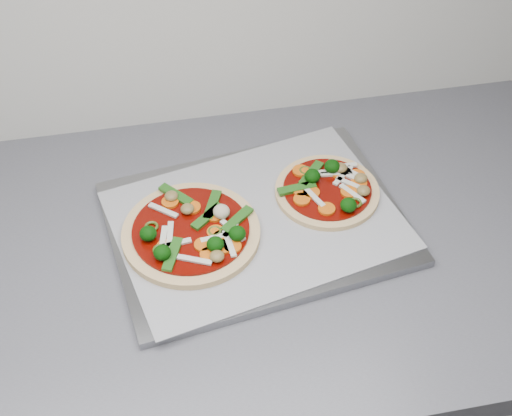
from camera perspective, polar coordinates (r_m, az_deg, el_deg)
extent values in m
cube|color=silver|center=(1.52, 18.05, -11.95)|extent=(3.60, 0.60, 0.86)
cube|color=gray|center=(1.03, 0.02, -1.23)|extent=(0.45, 0.36, 0.01)
cube|color=#A1A0A6|center=(1.03, 0.02, -0.93)|extent=(0.45, 0.37, 0.00)
cylinder|color=tan|center=(1.01, -5.22, -2.01)|extent=(0.22, 0.22, 0.01)
cylinder|color=#690D01|center=(1.00, -5.24, -1.74)|extent=(0.19, 0.19, 0.00)
ellipsoid|color=#063C06|center=(0.98, -1.51, -2.05)|extent=(0.03, 0.03, 0.02)
cylinder|color=orange|center=(0.98, -4.25, -2.95)|extent=(0.04, 0.04, 0.00)
cylinder|color=orange|center=(0.98, -7.25, -3.09)|extent=(0.03, 0.03, 0.00)
cylinder|color=orange|center=(0.97, -1.90, -3.08)|extent=(0.03, 0.03, 0.00)
cube|color=beige|center=(0.98, -2.15, -2.87)|extent=(0.01, 0.05, 0.00)
cube|color=beige|center=(0.98, -3.10, -2.34)|extent=(0.05, 0.01, 0.00)
ellipsoid|color=beige|center=(1.01, -2.78, -0.29)|extent=(0.03, 0.03, 0.02)
cube|color=#285E1A|center=(1.01, -1.52, -0.92)|extent=(0.05, 0.05, 0.00)
ellipsoid|color=brown|center=(0.96, -3.14, -3.87)|extent=(0.03, 0.03, 0.01)
cube|color=beige|center=(1.00, -1.83, -1.47)|extent=(0.04, 0.04, 0.00)
cube|color=beige|center=(0.98, -6.57, -2.87)|extent=(0.05, 0.01, 0.00)
cylinder|color=orange|center=(0.99, -3.24, -1.94)|extent=(0.04, 0.04, 0.00)
torus|color=#394D15|center=(0.98, -7.71, -3.33)|extent=(0.02, 0.02, 0.00)
cube|color=beige|center=(0.99, -7.44, -2.50)|extent=(0.02, 0.05, 0.00)
cube|color=#285E1A|center=(1.05, -6.43, 1.07)|extent=(0.05, 0.05, 0.00)
torus|color=#394D15|center=(0.99, -3.32, -1.88)|extent=(0.03, 0.03, 0.00)
cylinder|color=orange|center=(0.96, -3.79, -3.74)|extent=(0.03, 0.03, 0.00)
torus|color=#394D15|center=(1.01, -8.36, -1.48)|extent=(0.02, 0.02, 0.00)
ellipsoid|color=brown|center=(1.02, -5.51, -0.07)|extent=(0.03, 0.03, 0.01)
ellipsoid|color=#063C06|center=(0.99, -8.63, -2.03)|extent=(0.03, 0.03, 0.02)
cylinder|color=orange|center=(1.01, -3.32, -0.59)|extent=(0.03, 0.03, 0.00)
cylinder|color=orange|center=(0.97, -2.59, -3.11)|extent=(0.03, 0.03, 0.00)
cube|color=beige|center=(0.99, -6.90, -2.13)|extent=(0.02, 0.05, 0.00)
cylinder|color=orange|center=(0.98, -2.77, -2.36)|extent=(0.03, 0.03, 0.00)
ellipsoid|color=#063C06|center=(0.97, -3.28, -2.90)|extent=(0.03, 0.03, 0.02)
cube|color=beige|center=(1.03, -7.43, -0.19)|extent=(0.04, 0.04, 0.00)
cube|color=beige|center=(0.96, -4.93, -4.16)|extent=(0.05, 0.03, 0.00)
cylinder|color=orange|center=(1.04, -6.89, 0.48)|extent=(0.03, 0.03, 0.00)
ellipsoid|color=#063C06|center=(0.96, -7.52, -3.56)|extent=(0.03, 0.03, 0.02)
ellipsoid|color=brown|center=(1.04, -6.79, 0.95)|extent=(0.03, 0.03, 0.01)
cube|color=#285E1A|center=(0.97, -6.69, -3.69)|extent=(0.03, 0.06, 0.00)
cylinder|color=orange|center=(1.03, -5.13, 0.04)|extent=(0.03, 0.03, 0.00)
cube|color=beige|center=(0.99, -1.89, -1.79)|extent=(0.03, 0.05, 0.00)
cube|color=#285E1A|center=(1.03, -3.52, 0.24)|extent=(0.04, 0.06, 0.00)
cube|color=#285E1A|center=(1.01, -3.87, -0.67)|extent=(0.05, 0.05, 0.00)
cylinder|color=tan|center=(1.07, 5.71, 1.33)|extent=(0.17, 0.17, 0.01)
cylinder|color=#690D01|center=(1.06, 5.73, 1.54)|extent=(0.14, 0.14, 0.00)
cylinder|color=orange|center=(1.05, 4.45, 1.24)|extent=(0.03, 0.03, 0.00)
cylinder|color=orange|center=(1.07, 8.22, 1.97)|extent=(0.03, 0.03, 0.00)
ellipsoid|color=brown|center=(1.09, 6.13, 3.51)|extent=(0.03, 0.03, 0.01)
ellipsoid|color=brown|center=(1.07, 8.39, 2.37)|extent=(0.03, 0.03, 0.01)
ellipsoid|color=brown|center=(1.09, 6.79, 3.21)|extent=(0.02, 0.02, 0.01)
cube|color=beige|center=(1.09, 7.27, 3.05)|extent=(0.04, 0.04, 0.00)
cylinder|color=orange|center=(1.03, 5.67, -0.07)|extent=(0.03, 0.03, 0.00)
cylinder|color=orange|center=(1.08, 3.59, 2.99)|extent=(0.03, 0.03, 0.00)
torus|color=#394D15|center=(1.08, 3.98, 2.99)|extent=(0.03, 0.03, 0.00)
cube|color=beige|center=(1.06, 7.71, 1.15)|extent=(0.03, 0.05, 0.00)
cylinder|color=orange|center=(1.06, 7.44, 1.29)|extent=(0.04, 0.04, 0.00)
cylinder|color=orange|center=(1.09, 6.68, 2.79)|extent=(0.03, 0.03, 0.00)
cube|color=#285E1A|center=(1.08, 4.44, 2.75)|extent=(0.05, 0.05, 0.00)
cube|color=beige|center=(1.10, 6.86, 3.34)|extent=(0.05, 0.01, 0.00)
cube|color=beige|center=(1.09, 6.83, 2.81)|extent=(0.04, 0.04, 0.00)
cube|color=#285E1A|center=(1.06, 3.29, 1.59)|extent=(0.06, 0.02, 0.00)
ellipsoid|color=#063C06|center=(1.03, 7.41, 0.24)|extent=(0.03, 0.03, 0.02)
cube|color=beige|center=(1.07, 7.59, 1.91)|extent=(0.04, 0.04, 0.00)
cube|color=beige|center=(1.08, 6.98, 2.59)|extent=(0.04, 0.04, 0.00)
ellipsoid|color=#063C06|center=(1.08, 6.11, 3.33)|extent=(0.03, 0.03, 0.02)
cylinder|color=orange|center=(1.04, 3.68, 0.69)|extent=(0.03, 0.03, 0.00)
torus|color=#394D15|center=(1.04, 7.95, 0.43)|extent=(0.03, 0.03, 0.00)
cylinder|color=orange|center=(1.09, 8.08, 2.60)|extent=(0.03, 0.03, 0.00)
ellipsoid|color=brown|center=(1.06, 8.60, 1.39)|extent=(0.03, 0.03, 0.01)
ellipsoid|color=#063C06|center=(1.07, 4.53, 2.58)|extent=(0.03, 0.03, 0.02)
cube|color=beige|center=(1.09, 6.13, 2.91)|extent=(0.05, 0.01, 0.00)
cube|color=beige|center=(1.08, 6.45, 2.73)|extent=(0.05, 0.01, 0.00)
cube|color=beige|center=(1.04, 4.64, 0.91)|extent=(0.03, 0.05, 0.00)
cylinder|color=orange|center=(1.05, 3.65, 1.40)|extent=(0.03, 0.03, 0.00)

